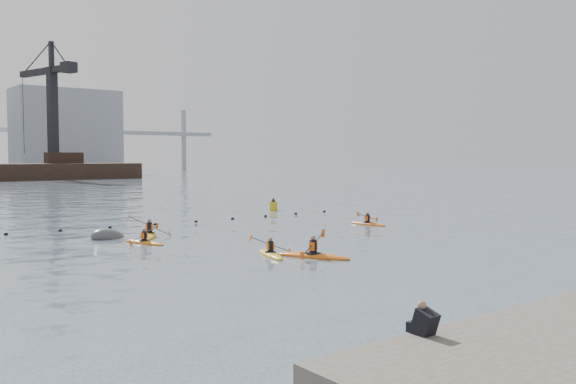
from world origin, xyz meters
The scene contains 9 objects.
ground centered at (0.00, 0.00, 0.00)m, with size 400.00×400.00×0.00m, color #3A4455.
float_line centered at (-0.50, 22.53, 0.03)m, with size 33.24×0.73×0.24m.
kayaker_0 centered at (1.07, 6.09, 0.11)m, with size 2.24×3.49×1.28m.
kayaker_1 centered at (-0.11, 7.70, 0.09)m, with size 1.99×3.00×1.12m.
kayaker_2 centered at (-3.10, 14.75, 0.09)m, with size 1.91×2.88×1.07m.
kayaker_3 centered at (-1.67, 17.25, 0.11)m, with size 2.25×3.44×1.40m.
kayaker_4 centered at (12.25, 13.99, 0.09)m, with size 2.06×3.07×1.04m.
mooring_buoy centered at (-3.80, 17.95, 0.00)m, with size 2.11×1.25×1.06m, color #3C3F41.
nav_buoy centered at (13.54, 26.41, 0.37)m, with size 0.67×0.67×1.22m.
Camera 1 is at (-16.05, -14.64, 4.50)m, focal length 38.00 mm.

